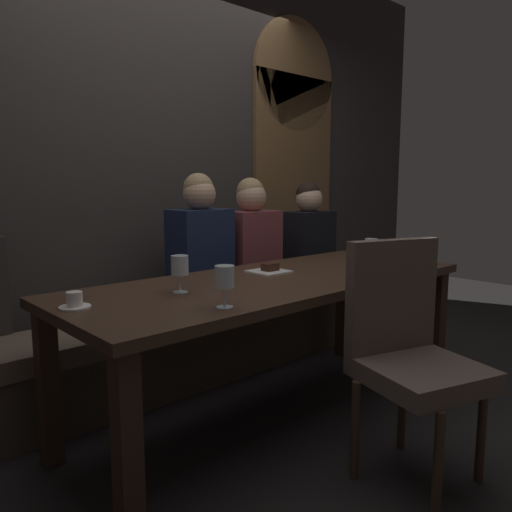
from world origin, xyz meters
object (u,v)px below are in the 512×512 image
(dining_table, at_px, (276,295))
(banquette_bench, at_px, (196,343))
(chair_near_side, at_px, (408,344))
(diner_redhead, at_px, (200,245))
(wine_glass_far_left, at_px, (180,267))
(wine_glass_end_left, at_px, (371,247))
(dessert_plate, at_px, (269,270))
(espresso_cup, at_px, (75,301))
(diner_bearded, at_px, (251,242))
(diner_far_end, at_px, (308,237))
(wine_glass_near_right, at_px, (224,278))

(dining_table, height_order, banquette_bench, dining_table)
(chair_near_side, relative_size, diner_redhead, 1.18)
(wine_glass_far_left, bearing_deg, wine_glass_end_left, -8.15)
(chair_near_side, bearing_deg, dessert_plate, 87.72)
(banquette_bench, bearing_deg, chair_near_side, -87.95)
(wine_glass_far_left, xyz_separation_m, espresso_cup, (-0.45, 0.04, -0.09))
(dining_table, relative_size, espresso_cup, 18.33)
(diner_bearded, xyz_separation_m, diner_far_end, (0.58, 0.01, -0.01))
(wine_glass_near_right, height_order, espresso_cup, wine_glass_near_right)
(chair_near_side, distance_m, dessert_plate, 0.88)
(banquette_bench, relative_size, wine_glass_near_right, 15.24)
(diner_bearded, xyz_separation_m, dessert_plate, (-0.38, -0.56, -0.08))
(wine_glass_far_left, height_order, wine_glass_near_right, same)
(chair_near_side, bearing_deg, wine_glass_end_left, 45.27)
(diner_far_end, distance_m, dessert_plate, 1.12)
(diner_redhead, height_order, wine_glass_near_right, diner_redhead)
(diner_bearded, height_order, wine_glass_end_left, diner_bearded)
(dining_table, distance_m, diner_redhead, 0.74)
(diner_far_end, bearing_deg, banquette_bench, -179.82)
(diner_redhead, bearing_deg, wine_glass_near_right, -121.76)
(dining_table, height_order, wine_glass_far_left, wine_glass_far_left)
(chair_near_side, height_order, diner_redhead, diner_redhead)
(banquette_bench, bearing_deg, dining_table, -90.00)
(wine_glass_far_left, height_order, wine_glass_end_left, same)
(diner_bearded, bearing_deg, wine_glass_far_left, -146.99)
(dining_table, relative_size, dessert_plate, 11.58)
(diner_redhead, xyz_separation_m, wine_glass_near_right, (-0.63, -1.01, 0.01))
(banquette_bench, relative_size, diner_far_end, 3.21)
(diner_bearded, xyz_separation_m, espresso_cup, (-1.46, -0.62, -0.06))
(banquette_bench, distance_m, espresso_cup, 1.30)
(banquette_bench, relative_size, dessert_plate, 13.16)
(wine_glass_far_left, relative_size, espresso_cup, 1.37)
(banquette_bench, xyz_separation_m, diner_redhead, (0.05, 0.01, 0.61))
(banquette_bench, relative_size, wine_glass_end_left, 15.24)
(diner_bearded, xyz_separation_m, wine_glass_end_left, (0.18, -0.83, 0.02))
(diner_far_end, xyz_separation_m, espresso_cup, (-2.05, -0.62, -0.05))
(wine_glass_near_right, relative_size, wine_glass_end_left, 1.00)
(diner_far_end, bearing_deg, dining_table, -146.04)
(diner_far_end, bearing_deg, wine_glass_end_left, -115.91)
(chair_near_side, xyz_separation_m, diner_far_end, (0.99, 1.43, 0.26))
(wine_glass_far_left, bearing_deg, chair_near_side, -51.83)
(banquette_bench, distance_m, wine_glass_end_left, 1.22)
(dining_table, xyz_separation_m, espresso_cup, (-1.00, 0.08, 0.11))
(diner_far_end, bearing_deg, espresso_cup, -163.10)
(diner_far_end, xyz_separation_m, wine_glass_end_left, (-0.40, -0.83, 0.03))
(wine_glass_near_right, height_order, wine_glass_end_left, same)
(banquette_bench, xyz_separation_m, chair_near_side, (0.05, -1.42, 0.33))
(diner_bearded, bearing_deg, banquette_bench, 179.64)
(chair_near_side, height_order, dessert_plate, chair_near_side)
(wine_glass_near_right, relative_size, dessert_plate, 0.86)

